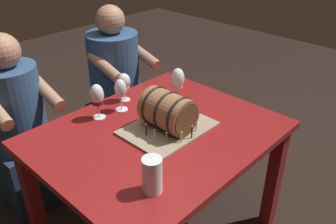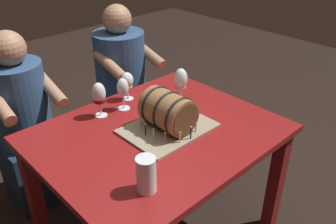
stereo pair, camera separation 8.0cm
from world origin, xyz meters
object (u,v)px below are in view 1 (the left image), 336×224
beer_pint (152,177)px  person_seated_right (116,92)px  wine_glass_rose (178,80)px  wine_glass_red (97,96)px  dining_table (158,149)px  wine_glass_white (124,82)px  person_seated_left (22,135)px  wine_glass_empty (120,90)px  barrel_cake (168,113)px

beer_pint → person_seated_right: bearing=57.7°
wine_glass_rose → wine_glass_red: wine_glass_rose is taller
wine_glass_red → dining_table: bearing=-70.2°
wine_glass_rose → wine_glass_red: (-0.44, 0.17, -0.00)m
wine_glass_white → person_seated_right: person_seated_right is taller
beer_pint → person_seated_left: 1.12m
wine_glass_red → person_seated_left: size_ratio=0.17×
wine_glass_rose → beer_pint: (-0.65, -0.45, -0.06)m
wine_glass_red → beer_pint: (-0.20, -0.62, -0.06)m
dining_table → person_seated_left: size_ratio=1.02×
wine_glass_empty → person_seated_left: (-0.38, 0.49, -0.33)m
dining_table → person_seated_left: bearing=114.7°
barrel_cake → beer_pint: size_ratio=2.86×
person_seated_left → person_seated_right: size_ratio=0.98×
dining_table → beer_pint: beer_pint is taller
dining_table → wine_glass_red: size_ratio=6.02×
wine_glass_white → beer_pint: (-0.43, -0.67, -0.05)m
barrel_cake → wine_glass_rose: size_ratio=2.24×
wine_glass_rose → barrel_cake: bearing=-146.2°
beer_pint → person_seated_right: (0.68, 1.08, -0.25)m
dining_table → wine_glass_empty: (0.02, 0.30, 0.24)m
barrel_cake → wine_glass_red: barrel_cake is taller
dining_table → beer_pint: 0.47m
dining_table → beer_pint: size_ratio=7.60×
barrel_cake → beer_pint: 0.46m
barrel_cake → wine_glass_empty: size_ratio=2.39×
wine_glass_red → wine_glass_empty: wine_glass_red is taller
person_seated_left → beer_pint: bearing=-87.7°
wine_glass_rose → wine_glass_red: 0.47m
dining_table → wine_glass_rose: size_ratio=5.96×
dining_table → wine_glass_rose: (0.32, 0.16, 0.24)m
wine_glass_rose → person_seated_left: size_ratio=0.17×
wine_glass_red → beer_pint: 0.65m
dining_table → wine_glass_white: 0.45m
wine_glass_red → person_seated_right: 0.74m
barrel_cake → person_seated_right: person_seated_right is taller
beer_pint → person_seated_left: bearing=92.3°
wine_glass_red → beer_pint: bearing=-108.2°
wine_glass_red → person_seated_left: bearing=117.9°
wine_glass_rose → dining_table: bearing=-153.8°
barrel_cake → wine_glass_white: bearing=81.7°
wine_glass_red → wine_glass_white: bearing=13.4°
barrel_cake → beer_pint: (-0.37, -0.27, -0.02)m
person_seated_left → wine_glass_white: bearing=-41.0°
wine_glass_white → person_seated_right: size_ratio=0.14×
barrel_cake → person_seated_left: person_seated_left is taller
wine_glass_empty → wine_glass_rose: bearing=-25.0°
wine_glass_rose → person_seated_right: person_seated_right is taller
barrel_cake → wine_glass_white: size_ratio=2.63×
beer_pint → wine_glass_empty: bearing=60.1°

